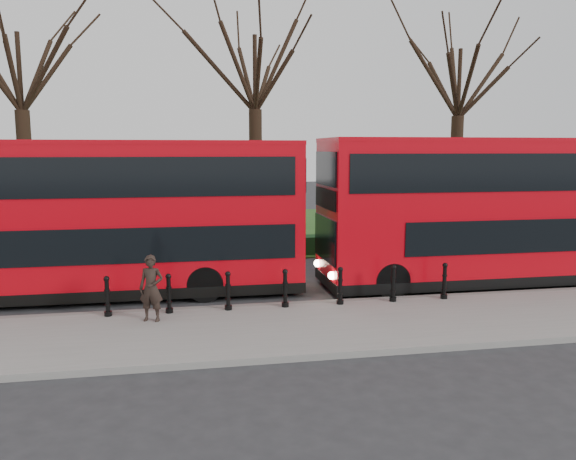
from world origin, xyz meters
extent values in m
plane|color=#28282B|center=(0.00, 0.00, 0.00)|extent=(120.00, 120.00, 0.00)
cube|color=gray|center=(0.00, -3.00, 0.07)|extent=(60.00, 4.00, 0.15)
cube|color=slate|center=(0.00, -1.00, 0.07)|extent=(60.00, 0.25, 0.16)
cube|color=#254918|center=(0.00, 15.00, 0.03)|extent=(60.00, 18.00, 0.06)
cube|color=black|center=(0.00, 6.80, 0.40)|extent=(60.00, 0.90, 0.80)
cube|color=yellow|center=(0.00, -0.70, 0.01)|extent=(60.00, 0.10, 0.01)
cube|color=yellow|center=(0.00, -0.50, 0.01)|extent=(60.00, 0.10, 0.01)
cylinder|color=black|center=(-8.00, 10.00, 3.04)|extent=(0.60, 0.60, 6.08)
cylinder|color=black|center=(2.00, 10.00, 3.11)|extent=(0.60, 0.60, 6.23)
cylinder|color=black|center=(12.00, 10.00, 3.02)|extent=(0.60, 0.60, 6.04)
cylinder|color=black|center=(-3.32, -1.35, 0.65)|extent=(0.15, 0.15, 1.00)
cylinder|color=black|center=(-1.77, -1.35, 0.65)|extent=(0.15, 0.15, 1.00)
cylinder|color=black|center=(-0.22, -1.35, 0.65)|extent=(0.15, 0.15, 1.00)
cylinder|color=black|center=(1.34, -1.35, 0.65)|extent=(0.15, 0.15, 1.00)
cylinder|color=black|center=(2.89, -1.35, 0.65)|extent=(0.15, 0.15, 1.00)
cylinder|color=black|center=(4.44, -1.35, 0.65)|extent=(0.15, 0.15, 1.00)
cylinder|color=black|center=(5.99, -1.35, 0.65)|extent=(0.15, 0.15, 1.00)
cube|color=#C30410|center=(-3.64, 1.30, 2.52)|extent=(11.66, 2.65, 4.29)
cube|color=black|center=(-3.64, 1.30, 0.32)|extent=(11.68, 2.67, 0.32)
cube|color=black|center=(-2.79, -0.04, 1.75)|extent=(9.33, 0.04, 1.01)
cube|color=black|center=(-3.64, -0.04, 3.66)|extent=(11.03, 0.04, 1.11)
cylinder|color=black|center=(-0.78, 0.13, 0.53)|extent=(1.06, 0.32, 1.06)
cylinder|color=black|center=(-0.78, 2.47, 0.53)|extent=(1.06, 0.32, 1.06)
cube|color=#C30410|center=(8.94, 0.69, 2.57)|extent=(11.89, 2.70, 4.38)
cube|color=black|center=(8.94, 0.69, 0.32)|extent=(11.91, 2.72, 0.32)
cube|color=black|center=(9.80, -0.67, 1.78)|extent=(9.51, 0.04, 1.03)
cube|color=black|center=(8.94, -0.67, 3.73)|extent=(11.24, 0.04, 1.14)
cube|color=black|center=(2.97, 0.69, 2.92)|extent=(0.06, 2.38, 0.59)
cylinder|color=black|center=(4.72, -0.50, 0.54)|extent=(1.08, 0.32, 1.08)
cylinder|color=black|center=(4.72, 1.88, 0.54)|extent=(1.08, 0.32, 1.08)
cylinder|color=black|center=(11.86, 1.88, 0.54)|extent=(1.08, 0.32, 1.08)
imported|color=black|center=(-2.17, -1.98, 0.99)|extent=(0.70, 0.56, 1.67)
camera|label=1|loc=(-1.31, -16.00, 4.42)|focal=35.00mm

